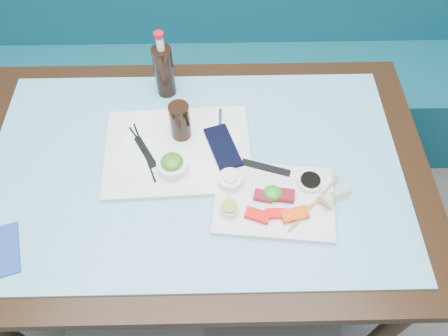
{
  "coord_description": "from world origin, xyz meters",
  "views": [
    {
      "loc": [
        0.07,
        0.71,
        1.81
      ],
      "look_at": [
        0.09,
        1.41,
        0.8
      ],
      "focal_mm": 35.0,
      "sensor_mm": 36.0,
      "label": 1
    }
  ],
  "objects_px": {
    "sashimi_plate": "(274,201)",
    "seaweed_bowl": "(173,166)",
    "dining_table": "(196,183)",
    "cola_bottle_body": "(164,71)",
    "booth_bench": "(202,68)",
    "cola_glass": "(180,121)",
    "serving_tray": "(178,151)"
  },
  "relations": [
    {
      "from": "booth_bench",
      "to": "dining_table",
      "type": "relative_size",
      "value": 2.14
    },
    {
      "from": "dining_table",
      "to": "seaweed_bowl",
      "type": "bearing_deg",
      "value": -160.66
    },
    {
      "from": "cola_bottle_body",
      "to": "seaweed_bowl",
      "type": "bearing_deg",
      "value": -83.62
    },
    {
      "from": "serving_tray",
      "to": "cola_bottle_body",
      "type": "height_order",
      "value": "cola_bottle_body"
    },
    {
      "from": "serving_tray",
      "to": "cola_glass",
      "type": "relative_size",
      "value": 3.46
    },
    {
      "from": "dining_table",
      "to": "cola_bottle_body",
      "type": "bearing_deg",
      "value": 107.45
    },
    {
      "from": "cola_glass",
      "to": "booth_bench",
      "type": "bearing_deg",
      "value": 86.85
    },
    {
      "from": "serving_tray",
      "to": "seaweed_bowl",
      "type": "relative_size",
      "value": 4.82
    },
    {
      "from": "seaweed_bowl",
      "to": "cola_bottle_body",
      "type": "distance_m",
      "value": 0.34
    },
    {
      "from": "seaweed_bowl",
      "to": "cola_bottle_body",
      "type": "xyz_separation_m",
      "value": [
        -0.04,
        0.33,
        0.06
      ]
    },
    {
      "from": "sashimi_plate",
      "to": "seaweed_bowl",
      "type": "distance_m",
      "value": 0.3
    },
    {
      "from": "dining_table",
      "to": "cola_glass",
      "type": "relative_size",
      "value": 11.16
    },
    {
      "from": "dining_table",
      "to": "serving_tray",
      "type": "bearing_deg",
      "value": 133.02
    },
    {
      "from": "sashimi_plate",
      "to": "cola_bottle_body",
      "type": "distance_m",
      "value": 0.55
    },
    {
      "from": "dining_table",
      "to": "cola_bottle_body",
      "type": "relative_size",
      "value": 7.8
    },
    {
      "from": "serving_tray",
      "to": "cola_bottle_body",
      "type": "relative_size",
      "value": 2.42
    },
    {
      "from": "cola_bottle_body",
      "to": "cola_glass",
      "type": "bearing_deg",
      "value": -74.13
    },
    {
      "from": "sashimi_plate",
      "to": "seaweed_bowl",
      "type": "height_order",
      "value": "seaweed_bowl"
    },
    {
      "from": "seaweed_bowl",
      "to": "serving_tray",
      "type": "bearing_deg",
      "value": 82.41
    },
    {
      "from": "booth_bench",
      "to": "seaweed_bowl",
      "type": "bearing_deg",
      "value": -94.0
    },
    {
      "from": "booth_bench",
      "to": "sashimi_plate",
      "type": "distance_m",
      "value": 1.06
    },
    {
      "from": "sashimi_plate",
      "to": "cola_glass",
      "type": "bearing_deg",
      "value": 144.52
    },
    {
      "from": "cola_bottle_body",
      "to": "serving_tray",
      "type": "bearing_deg",
      "value": -79.58
    },
    {
      "from": "serving_tray",
      "to": "seaweed_bowl",
      "type": "bearing_deg",
      "value": -100.0
    },
    {
      "from": "cola_glass",
      "to": "seaweed_bowl",
      "type": "bearing_deg",
      "value": -98.75
    },
    {
      "from": "booth_bench",
      "to": "sashimi_plate",
      "type": "xyz_separation_m",
      "value": [
        0.22,
        -0.96,
        0.39
      ]
    },
    {
      "from": "cola_glass",
      "to": "cola_bottle_body",
      "type": "xyz_separation_m",
      "value": [
        -0.06,
        0.2,
        0.01
      ]
    },
    {
      "from": "booth_bench",
      "to": "dining_table",
      "type": "bearing_deg",
      "value": -90.0
    },
    {
      "from": "cola_glass",
      "to": "dining_table",
      "type": "bearing_deg",
      "value": -69.71
    },
    {
      "from": "sashimi_plate",
      "to": "cola_bottle_body",
      "type": "height_order",
      "value": "cola_bottle_body"
    },
    {
      "from": "sashimi_plate",
      "to": "seaweed_bowl",
      "type": "xyz_separation_m",
      "value": [
        -0.28,
        0.1,
        0.03
      ]
    },
    {
      "from": "cola_glass",
      "to": "serving_tray",
      "type": "bearing_deg",
      "value": -100.3
    }
  ]
}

